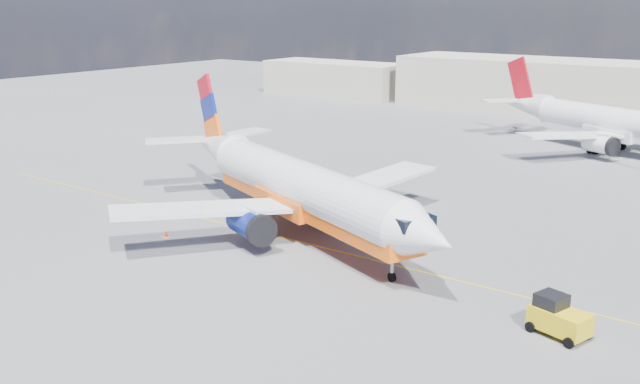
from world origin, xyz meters
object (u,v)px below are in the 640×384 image
Objects in this scene: main_jet at (297,187)px; traffic_cone at (166,234)px; second_jet at (616,124)px; gse_tug at (558,317)px.

traffic_cone is (-7.00, -6.65, -3.23)m from main_jet.
main_jet is at bearing -82.12° from second_jet.
second_jet is 50.23m from gse_tug.
gse_tug reaches higher than traffic_cone.
gse_tug is 28.34m from traffic_cone.
main_jet reaches higher than second_jet.
gse_tug is at bearing 7.24° from main_jet.
traffic_cone is (-28.31, -1.17, -0.72)m from gse_tug.
main_jet is 45.19m from second_jet.
second_jet is at bearing 117.42° from gse_tug.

